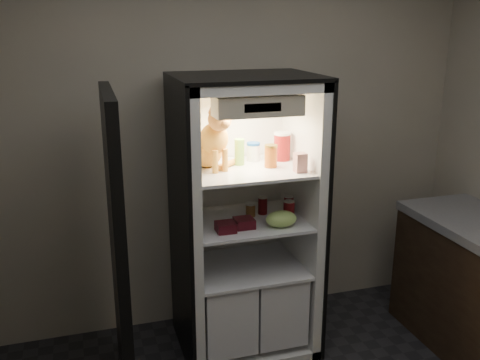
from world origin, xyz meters
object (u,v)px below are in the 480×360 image
(refrigerator, at_px, (243,237))
(salsa_jar, at_px, (271,156))
(berry_box_left, at_px, (226,227))
(cream_carton, at_px, (300,163))
(mayo_tub, at_px, (253,152))
(condiment_jar, at_px, (251,210))
(tabby_cat, at_px, (210,143))
(pepper_jar, at_px, (282,146))
(soda_can_a, at_px, (263,206))
(parmesan_shaker, at_px, (239,152))
(grape_bag, at_px, (281,219))
(berry_box_right, at_px, (244,223))
(soda_can_b, at_px, (289,205))
(soda_can_c, at_px, (289,211))

(refrigerator, bearing_deg, salsa_jar, -30.21)
(berry_box_left, bearing_deg, cream_carton, -2.73)
(mayo_tub, xyz_separation_m, condiment_jar, (-0.05, -0.11, -0.37))
(tabby_cat, bearing_deg, cream_carton, -43.52)
(pepper_jar, relative_size, soda_can_a, 1.63)
(parmesan_shaker, bearing_deg, berry_box_left, -123.45)
(condiment_jar, bearing_deg, tabby_cat, 175.66)
(parmesan_shaker, distance_m, mayo_tub, 0.14)
(salsa_jar, distance_m, condiment_jar, 0.40)
(salsa_jar, relative_size, grape_bag, 0.73)
(condiment_jar, relative_size, berry_box_right, 0.75)
(grape_bag, height_order, berry_box_left, grape_bag)
(tabby_cat, distance_m, condiment_jar, 0.54)
(soda_can_b, bearing_deg, salsa_jar, -161.33)
(parmesan_shaker, relative_size, salsa_jar, 1.17)
(soda_can_b, bearing_deg, tabby_cat, 175.04)
(mayo_tub, xyz_separation_m, grape_bag, (0.07, -0.35, -0.36))
(soda_can_b, bearing_deg, refrigerator, 173.05)
(tabby_cat, xyz_separation_m, soda_can_c, (0.47, -0.18, -0.45))
(tabby_cat, distance_m, soda_can_a, 0.58)
(refrigerator, relative_size, condiment_jar, 20.99)
(pepper_jar, distance_m, grape_bag, 0.51)
(cream_carton, bearing_deg, refrigerator, 138.95)
(soda_can_c, bearing_deg, tabby_cat, 159.26)
(berry_box_right, bearing_deg, tabby_cat, 128.58)
(condiment_jar, bearing_deg, mayo_tub, 64.54)
(grape_bag, bearing_deg, soda_can_a, 97.93)
(soda_can_a, bearing_deg, grape_bag, -82.07)
(salsa_jar, height_order, pepper_jar, pepper_jar)
(salsa_jar, relative_size, berry_box_left, 1.25)
(mayo_tub, xyz_separation_m, berry_box_left, (-0.29, -0.33, -0.38))
(soda_can_c, bearing_deg, cream_carton, -67.31)
(soda_can_a, bearing_deg, cream_carton, -59.62)
(parmesan_shaker, bearing_deg, tabby_cat, -175.33)
(cream_carton, xyz_separation_m, berry_box_right, (-0.35, 0.06, -0.38))
(condiment_jar, distance_m, grape_bag, 0.27)
(refrigerator, bearing_deg, pepper_jar, 11.49)
(salsa_jar, relative_size, cream_carton, 1.22)
(berry_box_left, bearing_deg, soda_can_a, 35.88)
(cream_carton, height_order, soda_can_b, cream_carton)
(tabby_cat, relative_size, grape_bag, 2.18)
(pepper_jar, height_order, berry_box_right, pepper_jar)
(pepper_jar, bearing_deg, refrigerator, -168.51)
(refrigerator, relative_size, parmesan_shaker, 11.04)
(tabby_cat, distance_m, pepper_jar, 0.51)
(soda_can_b, relative_size, grape_bag, 0.60)
(pepper_jar, relative_size, soda_can_c, 1.39)
(berry_box_left, relative_size, berry_box_right, 0.98)
(tabby_cat, relative_size, mayo_tub, 3.54)
(soda_can_c, height_order, berry_box_right, soda_can_c)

